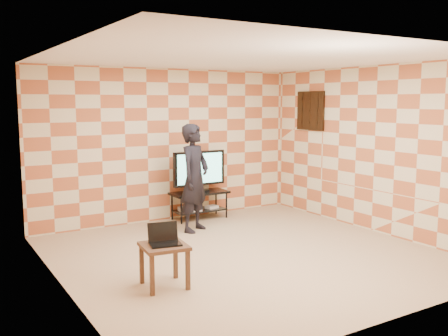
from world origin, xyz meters
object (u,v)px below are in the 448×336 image
Objects in this scene: tv_stand at (199,199)px; person at (195,178)px; side_table at (164,252)px; tv at (199,169)px.

person is at bearing -123.73° from tv_stand.
side_table is (-1.95, -2.74, 0.04)m from tv_stand.
person is (-0.47, -0.69, -0.03)m from tv.
tv is 0.84m from person.
person reaches higher than tv_stand.
side_table is at bearing -125.43° from tv.
tv reaches higher than side_table.
tv_stand is 0.54m from tv.
tv is at bearing 54.57° from side_table.
person reaches higher than tv.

